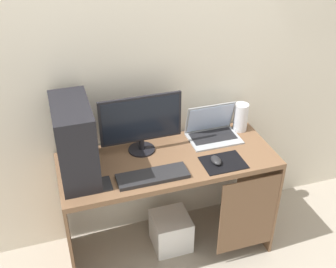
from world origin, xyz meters
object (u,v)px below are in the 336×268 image
pc_tower (75,141)px  laptop (212,131)px  monitor (141,123)px  keyboard (153,176)px  mouse_left (216,160)px  subwoofer (171,231)px  speaker (241,117)px  cell_phone (105,184)px

pc_tower → laptop: bearing=8.4°
monitor → keyboard: (-0.01, -0.29, -0.20)m
pc_tower → monitor: (0.41, 0.11, -0.02)m
keyboard → laptop: bearing=31.4°
keyboard → mouse_left: bearing=2.8°
mouse_left → laptop: bearing=71.5°
monitor → pc_tower: bearing=-164.5°
laptop → subwoofer: (-0.34, -0.14, -0.69)m
monitor → laptop: 0.52m
laptop → mouse_left: bearing=-108.5°
laptop → speaker: (0.22, 0.03, 0.05)m
speaker → keyboard: size_ratio=0.47×
monitor → laptop: (0.49, 0.02, -0.16)m
laptop → cell_phone: laptop is taller
subwoofer → mouse_left: bearing=-31.5°
pc_tower → subwoofer: (0.57, -0.01, -0.87)m
pc_tower → speaker: bearing=8.3°
monitor → speaker: 0.72m
cell_phone → monitor: bearing=42.9°
speaker → pc_tower: bearing=-171.7°
monitor → speaker: bearing=3.9°
keyboard → pc_tower: bearing=156.8°
subwoofer → speaker: bearing=17.1°
pc_tower → laptop: 0.93m
laptop → keyboard: (-0.50, -0.31, -0.03)m
speaker → laptop: bearing=-172.4°
monitor → cell_phone: bearing=-137.1°
pc_tower → cell_phone: bearing=-50.0°
monitor → mouse_left: size_ratio=5.35×
mouse_left → monitor: bearing=146.0°
cell_phone → subwoofer: bearing=18.2°
cell_phone → keyboard: bearing=-4.4°
speaker → mouse_left: bearing=-134.7°
mouse_left → subwoofer: size_ratio=0.37×
subwoofer → pc_tower: bearing=179.4°
pc_tower → monitor: size_ratio=0.89×
pc_tower → monitor: bearing=15.5°
pc_tower → cell_phone: size_ratio=3.53×
mouse_left → cell_phone: (-0.68, 0.00, -0.02)m
pc_tower → speaker: (1.12, 0.16, -0.13)m
laptop → mouse_left: size_ratio=3.50×
monitor → keyboard: bearing=-92.1°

